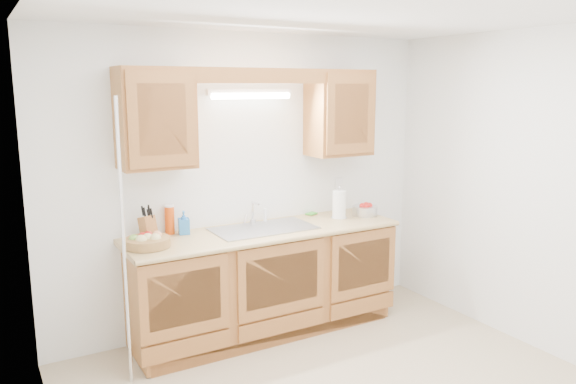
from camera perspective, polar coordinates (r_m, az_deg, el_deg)
room at (r=3.56m, az=6.38°, el=-2.51°), size 3.52×3.50×2.50m
base_cabinets at (r=4.77m, az=-2.43°, el=-9.13°), size 2.20×0.60×0.86m
countertop at (r=4.63m, az=-2.39°, el=-4.06°), size 2.30×0.63×0.04m
upper_cabinet_left at (r=4.31m, az=-13.35°, el=7.30°), size 0.55×0.33×0.75m
upper_cabinet_right at (r=5.04m, az=5.22°, el=8.00°), size 0.55×0.33×0.75m
valance at (r=4.48m, az=-2.55°, el=11.73°), size 2.20×0.05×0.12m
fluorescent_fixture at (r=4.68m, az=-3.82°, el=9.92°), size 0.76×0.08×0.08m
sink at (r=4.66m, az=-2.50°, el=-4.62°), size 0.84×0.46×0.36m
wire_shelf_pole at (r=3.97m, az=-16.32°, el=-5.22°), size 0.03×0.03×2.00m
outlet_plate at (r=5.31m, az=5.19°, el=0.81°), size 0.08×0.01×0.12m
fruit_basket at (r=4.24m, az=-14.10°, el=-4.84°), size 0.37×0.37×0.10m
knife_block at (r=4.41m, az=-14.02°, el=-3.52°), size 0.13×0.18×0.28m
orange_canister at (r=4.56m, az=-11.94°, el=-2.75°), size 0.09×0.09×0.23m
soap_bottle at (r=4.53m, az=-10.54°, el=-3.07°), size 0.10×0.10×0.19m
sponge at (r=5.13m, az=2.39°, el=-2.26°), size 0.12×0.10×0.02m
paper_towel at (r=4.99m, az=5.22°, el=-1.31°), size 0.14×0.14×0.30m
apple_bowl at (r=5.16m, az=7.83°, el=-1.80°), size 0.29×0.29×0.12m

